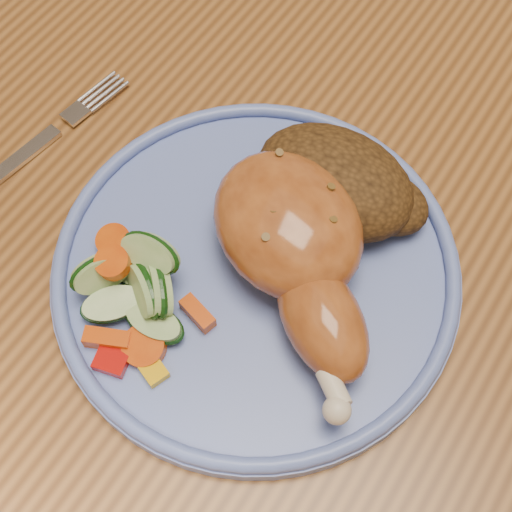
# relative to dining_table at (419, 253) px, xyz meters

# --- Properties ---
(ground) EXTENTS (4.00, 4.00, 0.00)m
(ground) POSITION_rel_dining_table_xyz_m (0.00, 0.00, -0.67)
(ground) COLOR brown
(ground) RESTS_ON ground
(dining_table) EXTENTS (0.90, 1.40, 0.75)m
(dining_table) POSITION_rel_dining_table_xyz_m (0.00, 0.00, 0.00)
(dining_table) COLOR brown
(dining_table) RESTS_ON ground
(plate) EXTENTS (0.27, 0.27, 0.01)m
(plate) POSITION_rel_dining_table_xyz_m (-0.08, -0.12, 0.09)
(plate) COLOR #596EBC
(plate) RESTS_ON dining_table
(plate_rim) EXTENTS (0.27, 0.27, 0.01)m
(plate_rim) POSITION_rel_dining_table_xyz_m (-0.08, -0.12, 0.10)
(plate_rim) COLOR #596EBC
(plate_rim) RESTS_ON plate
(chicken_leg) EXTENTS (0.17, 0.16, 0.06)m
(chicken_leg) POSITION_rel_dining_table_xyz_m (-0.06, -0.11, 0.12)
(chicken_leg) COLOR #AD5A24
(chicken_leg) RESTS_ON plate
(rice_pilaf) EXTENTS (0.12, 0.08, 0.05)m
(rice_pilaf) POSITION_rel_dining_table_xyz_m (-0.06, -0.05, 0.11)
(rice_pilaf) COLOR #472C11
(rice_pilaf) RESTS_ON plate
(vegetable_pile) EXTENTS (0.10, 0.09, 0.05)m
(vegetable_pile) POSITION_rel_dining_table_xyz_m (-0.13, -0.18, 0.11)
(vegetable_pile) COLOR #A50A05
(vegetable_pile) RESTS_ON plate
(fork) EXTENTS (0.03, 0.15, 0.00)m
(fork) POSITION_rel_dining_table_xyz_m (-0.27, -0.13, 0.09)
(fork) COLOR silver
(fork) RESTS_ON dining_table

